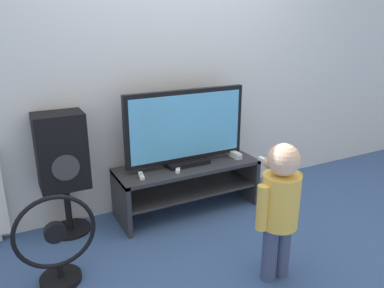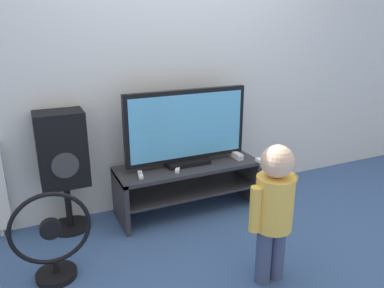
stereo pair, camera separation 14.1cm
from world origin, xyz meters
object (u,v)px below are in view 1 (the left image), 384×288
object	(u,v)px
game_console	(233,154)
speaker_tower	(62,155)
floor_fan	(57,245)
child	(279,201)
remote_secondary	(178,169)
television	(186,128)
remote_primary	(141,176)

from	to	relation	value
game_console	speaker_tower	bearing A→B (deg)	174.77
floor_fan	child	bearing A→B (deg)	-24.95
remote_secondary	game_console	bearing A→B (deg)	6.98
game_console	remote_secondary	size ratio (longest dim) A/B	1.55
television	child	bearing A→B (deg)	-85.11
television	remote_primary	size ratio (longest dim) A/B	7.90
television	remote_primary	distance (m)	0.54
remote_secondary	child	size ratio (longest dim) A/B	0.14
remote_primary	floor_fan	distance (m)	0.84
game_console	speaker_tower	xyz separation A→B (m)	(-1.44, 0.13, 0.18)
remote_primary	remote_secondary	distance (m)	0.31
game_console	child	world-z (taller)	child
television	remote_secondary	bearing A→B (deg)	-140.95
television	remote_secondary	size ratio (longest dim) A/B	8.11
speaker_tower	floor_fan	distance (m)	0.73
child	floor_fan	bearing A→B (deg)	155.05
game_console	floor_fan	distance (m)	1.69
remote_secondary	speaker_tower	world-z (taller)	speaker_tower
game_console	remote_primary	distance (m)	0.90
game_console	remote_primary	size ratio (longest dim) A/B	1.51
television	remote_primary	bearing A→B (deg)	-168.10
television	speaker_tower	size ratio (longest dim) A/B	1.11
television	child	xyz separation A→B (m)	(0.09, -1.08, -0.20)
remote_primary	game_console	bearing A→B (deg)	3.88
remote_primary	remote_secondary	world-z (taller)	same
speaker_tower	television	bearing A→B (deg)	-5.82
remote_secondary	child	distance (m)	1.01
television	speaker_tower	distance (m)	0.99
floor_fan	remote_primary	bearing A→B (deg)	29.94
remote_primary	speaker_tower	world-z (taller)	speaker_tower
television	game_console	distance (m)	0.54
television	remote_primary	world-z (taller)	television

